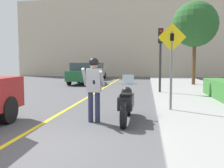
{
  "coord_description": "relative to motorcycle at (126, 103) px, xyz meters",
  "views": [
    {
      "loc": [
        2.27,
        -4.67,
        1.7
      ],
      "look_at": [
        1.24,
        2.68,
        1.06
      ],
      "focal_mm": 40.0,
      "sensor_mm": 36.0,
      "label": 1
    }
  ],
  "objects": [
    {
      "name": "ground_plane",
      "position": [
        -1.68,
        -2.49,
        -0.52
      ],
      "size": [
        80.0,
        80.0,
        0.0
      ],
      "primitive_type": "plane",
      "color": "#4C4C4F"
    },
    {
      "name": "sidewalk_curb",
      "position": [
        3.12,
        1.51,
        -0.45
      ],
      "size": [
        4.4,
        44.0,
        0.14
      ],
      "color": "gray",
      "rests_on": "ground"
    },
    {
      "name": "road_center_line",
      "position": [
        -2.28,
        3.51,
        -0.52
      ],
      "size": [
        0.12,
        36.0,
        0.01
      ],
      "color": "yellow",
      "rests_on": "ground"
    },
    {
      "name": "building_backdrop",
      "position": [
        -1.68,
        23.51,
        4.18
      ],
      "size": [
        28.0,
        1.2,
        9.4
      ],
      "color": "beige",
      "rests_on": "ground"
    },
    {
      "name": "motorcycle",
      "position": [
        0.0,
        0.0,
        0.0
      ],
      "size": [
        0.62,
        2.31,
        1.32
      ],
      "color": "black",
      "rests_on": "ground"
    },
    {
      "name": "person_biker",
      "position": [
        -0.89,
        -0.31,
        0.62
      ],
      "size": [
        0.59,
        0.49,
        1.84
      ],
      "color": "#282D4C",
      "rests_on": "ground"
    },
    {
      "name": "crossing_sign",
      "position": [
        1.37,
        1.19,
        1.32
      ],
      "size": [
        0.91,
        0.08,
        2.82
      ],
      "color": "slate",
      "rests_on": "sidewalk_curb"
    },
    {
      "name": "traffic_light",
      "position": [
        1.27,
        6.15,
        1.95
      ],
      "size": [
        0.26,
        0.3,
        3.32
      ],
      "color": "#2D2D30",
      "rests_on": "sidewalk_curb"
    },
    {
      "name": "street_tree",
      "position": [
        3.87,
        11.21,
        3.84
      ],
      "size": [
        3.17,
        3.17,
        5.82
      ],
      "color": "brown",
      "rests_on": "sidewalk_curb"
    },
    {
      "name": "parked_car_green",
      "position": [
        -4.39,
        12.16,
        0.34
      ],
      "size": [
        1.88,
        4.2,
        1.68
      ],
      "color": "black",
      "rests_on": "ground"
    },
    {
      "name": "parked_car_silver",
      "position": [
        -4.79,
        18.02,
        0.34
      ],
      "size": [
        1.88,
        4.2,
        1.68
      ],
      "color": "black",
      "rests_on": "ground"
    }
  ]
}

